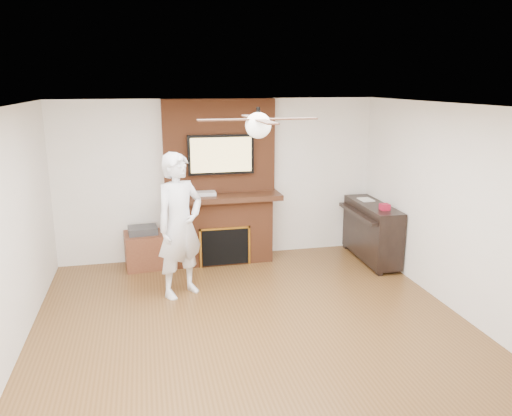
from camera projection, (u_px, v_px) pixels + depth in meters
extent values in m
cube|color=#563619|center=(258.00, 343.00, 5.56)|extent=(5.36, 5.86, 0.18)
cube|color=white|center=(258.00, 98.00, 4.90)|extent=(5.36, 5.86, 0.18)
cube|color=silver|center=(218.00, 179.00, 7.92)|extent=(5.36, 0.18, 2.50)
cube|color=silver|center=(382.00, 383.00, 2.55)|extent=(5.36, 0.18, 2.50)
cube|color=silver|center=(475.00, 214.00, 5.78)|extent=(0.18, 5.86, 2.50)
cube|color=brown|center=(222.00, 230.00, 7.78)|extent=(1.50, 0.50, 1.00)
cube|color=black|center=(222.00, 197.00, 7.62)|extent=(1.78, 0.64, 0.08)
cube|color=brown|center=(219.00, 146.00, 7.60)|extent=(1.70, 0.20, 1.42)
cube|color=black|center=(225.00, 247.00, 7.59)|extent=(0.70, 0.06, 0.55)
cube|color=#BF8C2D|center=(225.00, 229.00, 7.51)|extent=(0.78, 0.02, 0.03)
cube|color=#BF8C2D|center=(201.00, 249.00, 7.50)|extent=(0.03, 0.02, 0.61)
cube|color=#BF8C2D|center=(249.00, 245.00, 7.66)|extent=(0.03, 0.02, 0.61)
cube|color=black|center=(221.00, 155.00, 7.49)|extent=(1.00, 0.07, 0.60)
cube|color=#D8BD72|center=(221.00, 155.00, 7.46)|extent=(0.92, 0.01, 0.52)
cylinder|color=black|center=(258.00, 114.00, 4.94)|extent=(0.04, 0.04, 0.14)
sphere|color=white|center=(258.00, 125.00, 4.97)|extent=(0.26, 0.26, 0.26)
cube|color=black|center=(290.00, 119.00, 5.02)|extent=(0.55, 0.11, 0.01)
cube|color=black|center=(251.00, 117.00, 5.27)|extent=(0.11, 0.55, 0.01)
cube|color=black|center=(225.00, 120.00, 4.88)|extent=(0.55, 0.11, 0.01)
cube|color=black|center=(266.00, 122.00, 4.64)|extent=(0.11, 0.55, 0.01)
imported|color=silver|center=(180.00, 226.00, 6.42)|extent=(0.83, 0.76, 1.89)
cube|color=#572A18|center=(144.00, 250.00, 7.56)|extent=(0.60, 0.60, 0.53)
cube|color=#303032|center=(143.00, 230.00, 7.48)|extent=(0.45, 0.37, 0.11)
cube|color=black|center=(372.00, 231.00, 7.80)|extent=(0.44, 1.40, 0.86)
cube|color=black|center=(381.00, 250.00, 7.20)|extent=(0.06, 0.11, 0.75)
cube|color=black|center=(347.00, 227.00, 8.38)|extent=(0.06, 0.11, 0.75)
cube|color=black|center=(359.00, 214.00, 7.68)|extent=(0.18, 1.29, 0.05)
cube|color=silver|center=(366.00, 200.00, 7.94)|extent=(0.19, 0.27, 0.01)
cube|color=maroon|center=(385.00, 207.00, 7.33)|extent=(0.13, 0.13, 0.09)
cube|color=silver|center=(204.00, 193.00, 7.52)|extent=(0.36, 0.21, 0.05)
cylinder|color=#C96C17|center=(215.00, 261.00, 7.67)|extent=(0.07, 0.07, 0.12)
cylinder|color=#558A37|center=(225.00, 262.00, 7.72)|extent=(0.07, 0.07, 0.08)
cylinder|color=#FFFCCA|center=(225.00, 260.00, 7.75)|extent=(0.08, 0.08, 0.12)
cylinder|color=#334299|center=(232.00, 260.00, 7.79)|extent=(0.06, 0.06, 0.07)
cylinder|color=#7ED318|center=(228.00, 260.00, 7.71)|extent=(0.07, 0.07, 0.12)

